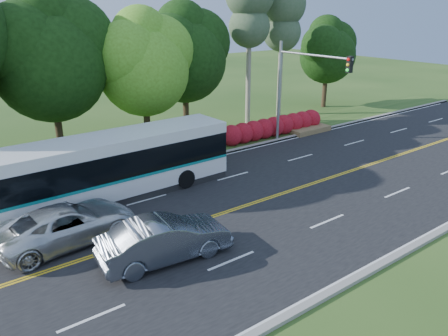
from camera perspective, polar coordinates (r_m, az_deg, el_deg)
ground at (r=22.96m, az=7.54°, el=-3.39°), size 120.00×120.00×0.00m
road at (r=22.96m, az=7.54°, el=-3.36°), size 60.00×14.00×0.02m
curb_north at (r=28.11m, az=-2.56°, el=1.44°), size 60.00×0.30×0.15m
curb_south at (r=19.06m, az=22.79°, el=-9.91°), size 60.00×0.30×0.15m
grass_verge at (r=29.59m, az=-4.58°, el=2.32°), size 60.00×4.00×0.10m
lane_markings at (r=22.89m, az=7.38°, el=-3.39°), size 57.60×13.82×0.00m
tree_row at (r=28.84m, az=-17.44°, el=14.59°), size 44.70×9.10×13.84m
bougainvillea_hedge at (r=33.00m, az=6.83°, el=5.35°), size 9.50×2.25×1.50m
traffic_signal at (r=29.81m, az=9.84°, el=11.37°), size 0.42×6.10×7.00m
transit_bus at (r=22.53m, az=-14.23°, el=0.09°), size 12.35×2.92×3.22m
sedan at (r=16.95m, az=-7.72°, el=-9.21°), size 5.25×2.30×1.68m
suv at (r=19.12m, az=-19.81°, el=-6.90°), size 5.87×3.09×1.58m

